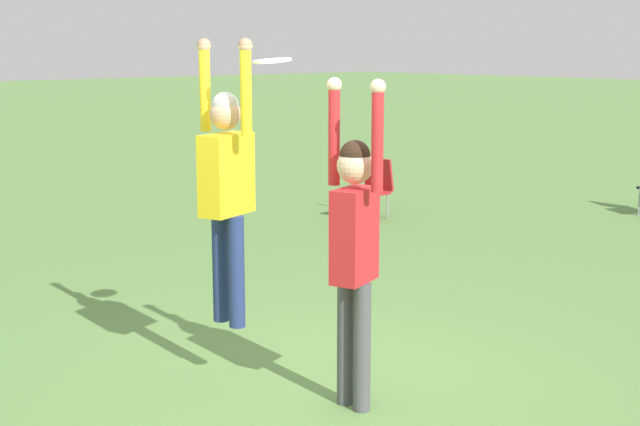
{
  "coord_description": "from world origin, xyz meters",
  "views": [
    {
      "loc": [
        4.69,
        -4.17,
        2.49
      ],
      "look_at": [
        -0.05,
        0.07,
        1.3
      ],
      "focal_mm": 50.0,
      "sensor_mm": 36.0,
      "label": 1
    }
  ],
  "objects": [
    {
      "name": "camping_chair_2",
      "position": [
        -4.46,
        5.03,
        0.49
      ],
      "size": [
        0.57,
        0.61,
        0.88
      ],
      "rotation": [
        0.0,
        0.0,
        3.21
      ],
      "color": "gray",
      "rests_on": "ground_plane"
    },
    {
      "name": "person_defending",
      "position": [
        0.45,
        -0.06,
        1.23
      ],
      "size": [
        0.52,
        0.41,
        2.29
      ],
      "rotation": [
        0.0,
        0.0,
        -1.24
      ],
      "color": "#4C4C51",
      "rests_on": "ground_plane"
    },
    {
      "name": "frisbee",
      "position": [
        -0.29,
        -0.17,
        2.39
      ],
      "size": [
        0.28,
        0.28,
        0.04
      ],
      "color": "white"
    },
    {
      "name": "person_jumping",
      "position": [
        -0.55,
        -0.4,
        1.56
      ],
      "size": [
        0.6,
        0.49,
        2.11
      ],
      "rotation": [
        0.0,
        0.0,
        1.9
      ],
      "color": "navy",
      "rests_on": "ground_plane"
    },
    {
      "name": "ground_plane",
      "position": [
        0.0,
        0.0,
        0.0
      ],
      "size": [
        120.0,
        120.0,
        0.0
      ],
      "primitive_type": "plane",
      "color": "#608C47"
    }
  ]
}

